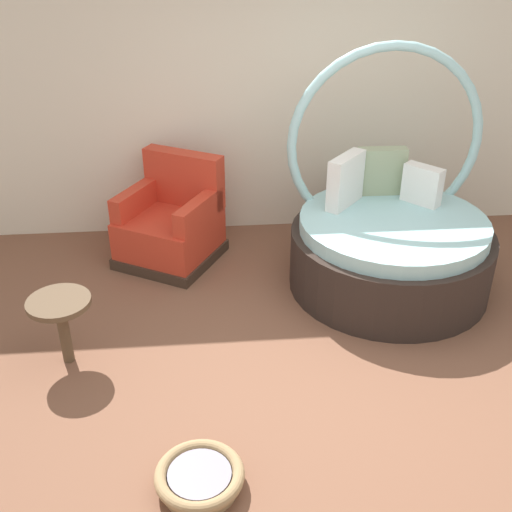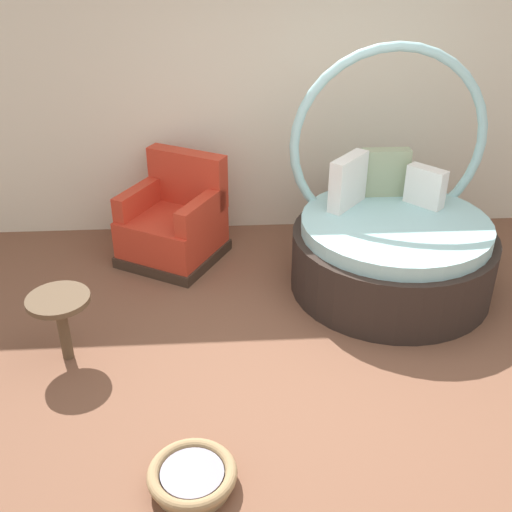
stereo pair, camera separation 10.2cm
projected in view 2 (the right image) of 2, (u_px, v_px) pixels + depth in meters
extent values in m
cube|color=brown|center=(316.00, 378.00, 4.33)|extent=(8.00, 8.00, 0.02)
cube|color=silver|center=(285.00, 96.00, 5.79)|extent=(8.00, 0.12, 2.62)
cylinder|color=#2D231E|center=(391.00, 260.00, 5.22)|extent=(1.68, 1.68, 0.52)
cylinder|color=#9ED1D6|center=(396.00, 227.00, 5.07)|extent=(1.54, 1.54, 0.12)
torus|color=#9ED1D6|center=(388.00, 144.00, 5.20)|extent=(1.68, 0.08, 1.68)
cube|color=white|center=(426.00, 187.00, 5.21)|extent=(0.31, 0.33, 0.33)
cube|color=#93A37F|center=(384.00, 172.00, 5.38)|extent=(0.42, 0.13, 0.42)
cube|color=white|center=(348.00, 181.00, 5.17)|extent=(0.38, 0.41, 0.44)
cube|color=#38281E|center=(174.00, 253.00, 5.75)|extent=(1.09, 1.09, 0.10)
cube|color=red|center=(172.00, 232.00, 5.65)|extent=(1.04, 1.04, 0.34)
cube|color=red|center=(188.00, 177.00, 5.68)|extent=(0.74, 0.52, 0.50)
cube|color=red|center=(140.00, 198.00, 5.63)|extent=(0.44, 0.65, 0.22)
cube|color=red|center=(201.00, 211.00, 5.38)|extent=(0.44, 0.65, 0.22)
cylinder|color=#9E7F56|center=(193.00, 482.00, 3.50)|extent=(0.44, 0.44, 0.06)
torus|color=#9E7F56|center=(192.00, 474.00, 3.47)|extent=(0.51, 0.51, 0.07)
cylinder|color=gray|center=(192.00, 475.00, 3.48)|extent=(0.36, 0.36, 0.05)
cylinder|color=brown|center=(64.00, 330.00, 4.40)|extent=(0.08, 0.08, 0.48)
cylinder|color=brown|center=(58.00, 300.00, 4.27)|extent=(0.44, 0.44, 0.04)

